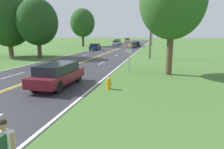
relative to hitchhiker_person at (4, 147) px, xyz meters
The scene contains 16 objects.
hitchhiker_person is the anchor object (origin of this frame).
fire_hydrant 8.84m from the hitchhiker_person, 88.12° to the left, with size 0.45×0.29×0.78m.
traffic_sign 15.25m from the hitchhiker_person, 87.27° to the left, with size 0.60×0.10×2.80m.
utility_pole_midground 26.32m from the hitchhiker_person, 85.14° to the left, with size 1.80×0.24×7.51m.
utility_pole_far 60.51m from the hitchhiker_person, 88.65° to the left, with size 1.80×0.24×9.81m.
tree_left_verge 16.12m from the hitchhiker_person, 73.56° to the left, with size 5.48×5.48×9.36m.
tree_behind_sign 27.81m from the hitchhiker_person, 120.84° to the left, with size 5.90×5.90×8.64m.
tree_mid_treeline 31.22m from the hitchhiker_person, 128.97° to the left, with size 7.13×7.13×9.75m.
tree_right_cluster 55.18m from the hitchhiker_person, 109.07° to the left, with size 6.94×6.94×10.64m.
car_maroon_suv_nearest 9.27m from the hitchhiker_person, 110.51° to the left, with size 2.00×4.85×1.58m.
car_dark_blue_hatchback_approaching 40.66m from the hitchhiker_person, 104.69° to the left, with size 1.85×3.49×1.48m.
car_dark_grey_hatchback_mid_near 48.60m from the hitchhiker_person, 93.59° to the left, with size 1.92×3.50×1.45m.
car_black_hatchback_mid_far 54.46m from the hitchhiker_person, 92.70° to the left, with size 2.06×3.97×1.49m.
car_silver_hatchback_receding 60.50m from the hitchhiker_person, 99.26° to the left, with size 1.80×3.69×1.52m.
car_white_suv_distant 66.60m from the hitchhiker_person, 98.96° to the left, with size 1.87×4.46×1.71m.
car_champagne_suv_horizon 83.88m from the hitchhiker_person, 96.56° to the left, with size 2.07×4.25×1.77m.
Camera 1 is at (9.39, 1.88, 3.53)m, focal length 32.00 mm.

